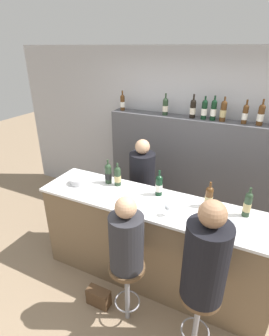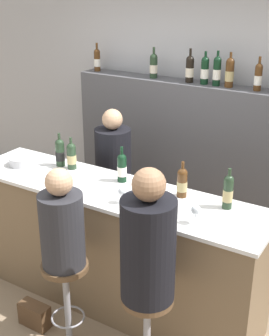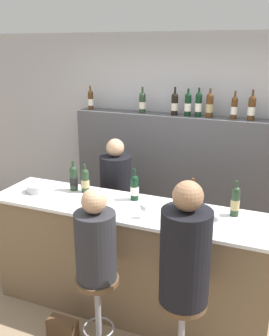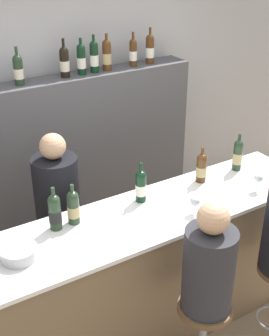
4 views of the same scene
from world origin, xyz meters
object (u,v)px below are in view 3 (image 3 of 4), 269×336
at_px(guest_seated_left, 96,241).
at_px(bar_stool_right, 182,318).
at_px(wine_bottle_backbar_5, 210,105).
at_px(wine_glass_0, 144,208).
at_px(wine_glass_1, 216,219).
at_px(wine_bottle_counter_3, 192,196).
at_px(metal_bowl, 38,188).
at_px(bartender, 116,210).
at_px(wine_bottle_backbar_4, 199,104).
at_px(wine_bottle_counter_4, 235,201).
at_px(wine_bottle_backbar_3, 188,104).
at_px(wine_bottle_backbar_7, 252,108).
at_px(bar_stool_left, 97,296).
at_px(wine_bottle_counter_2, 134,187).
at_px(wine_bottle_backbar_0, 91,100).
at_px(handbag, 63,330).
at_px(guest_seated_right, 185,251).
at_px(wine_bottle_backbar_1, 142,102).
at_px(wine_bottle_backbar_6, 234,108).
at_px(wine_bottle_counter_1, 85,180).
at_px(wine_bottle_backbar_2, 175,104).
at_px(wine_bottle_counter_0, 74,178).

xyz_separation_m(guest_seated_left, bar_stool_right, (0.69, -0.00, -0.48)).
bearing_deg(wine_bottle_backbar_5, wine_glass_0, -97.05).
bearing_deg(wine_glass_1, wine_bottle_counter_3, 128.69).
distance_m(metal_bowl, bartender, 0.95).
bearing_deg(wine_bottle_backbar_4, wine_glass_0, -92.43).
bearing_deg(wine_bottle_counter_4, metal_bowl, -174.75).
height_order(wine_bottle_backbar_5, bartender, wine_bottle_backbar_5).
bearing_deg(wine_bottle_backbar_4, guest_seated_left, -98.46).
relative_size(wine_bottle_backbar_3, wine_bottle_backbar_7, 0.95).
relative_size(bar_stool_left, bartender, 0.48).
relative_size(wine_bottle_backbar_5, wine_bottle_backbar_7, 0.98).
bearing_deg(wine_bottle_backbar_4, wine_bottle_counter_3, -77.98).
relative_size(wine_bottle_backbar_5, wine_glass_1, 2.33).
bearing_deg(wine_bottle_counter_2, wine_bottle_backbar_0, 132.03).
bearing_deg(handbag, guest_seated_right, 0.00).
xyz_separation_m(wine_bottle_counter_2, wine_glass_0, (0.22, -0.33, -0.03)).
relative_size(wine_bottle_backbar_3, wine_glass_1, 2.25).
distance_m(wine_bottle_backbar_5, bartender, 1.56).
height_order(wine_bottle_backbar_7, handbag, wine_bottle_backbar_7).
height_order(wine_bottle_counter_2, wine_bottle_backbar_1, wine_bottle_backbar_1).
relative_size(wine_bottle_backbar_4, bar_stool_right, 0.45).
bearing_deg(wine_bottle_backbar_7, wine_bottle_backbar_0, 180.00).
distance_m(wine_bottle_backbar_1, bar_stool_left, 2.36).
xyz_separation_m(wine_glass_1, metal_bowl, (-1.76, 0.16, -0.06)).
relative_size(wine_bottle_backbar_6, handbag, 1.17).
relative_size(wine_bottle_backbar_3, wine_bottle_backbar_6, 1.01).
distance_m(metal_bowl, guest_seated_right, 1.74).
height_order(wine_bottle_counter_1, bartender, bartender).
height_order(wine_bottle_counter_1, guest_seated_left, guest_seated_left).
bearing_deg(wine_bottle_backbar_2, wine_glass_1, -62.48).
bearing_deg(wine_bottle_backbar_1, wine_bottle_backbar_7, -0.00).
height_order(wine_bottle_counter_1, wine_bottle_counter_2, wine_bottle_counter_2).
xyz_separation_m(wine_bottle_backbar_0, wine_bottle_backbar_6, (1.77, 0.00, 0.00)).
height_order(wine_bottle_counter_4, bartender, bartender).
xyz_separation_m(wine_bottle_counter_3, handbag, (-0.90, -0.76, -1.10)).
bearing_deg(guest_seated_right, wine_bottle_counter_1, 147.66).
relative_size(wine_bottle_backbar_6, bartender, 0.20).
height_order(wine_bottle_counter_0, wine_bottle_backbar_6, wine_bottle_backbar_6).
bearing_deg(wine_bottle_backbar_6, wine_bottle_counter_2, -119.63).
bearing_deg(wine_bottle_counter_2, wine_bottle_counter_4, -0.00).
height_order(wine_bottle_counter_2, bartender, bartender).
height_order(wine_bottle_counter_2, wine_bottle_backbar_3, wine_bottle_backbar_3).
bearing_deg(wine_glass_0, guest_seated_right, -42.88).
bearing_deg(wine_glass_0, wine_bottle_backbar_3, 92.13).
bearing_deg(guest_seated_left, guest_seated_right, 0.00).
bearing_deg(metal_bowl, wine_bottle_backbar_7, 37.14).
bearing_deg(guest_seated_left, bar_stool_left, -89.10).
height_order(wine_bottle_backbar_0, wine_bottle_backbar_1, wine_bottle_backbar_1).
height_order(bar_stool_left, guest_seated_right, guest_seated_right).
relative_size(wine_bottle_backbar_4, bartender, 0.22).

